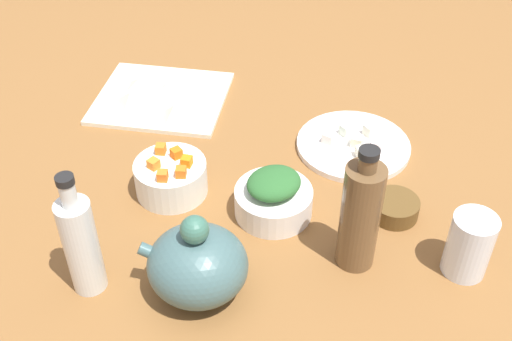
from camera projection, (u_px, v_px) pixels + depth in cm
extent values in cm
cube|color=brown|center=(256.00, 197.00, 120.36)|extent=(190.00, 190.00, 3.00)
cube|color=white|center=(162.00, 98.00, 142.61)|extent=(28.74, 25.50, 1.00)
cylinder|color=white|center=(353.00, 145.00, 129.15)|extent=(22.97, 22.97, 1.20)
cylinder|color=white|center=(273.00, 202.00, 113.29)|extent=(13.91, 13.91, 5.16)
cylinder|color=white|center=(171.00, 178.00, 117.35)|extent=(13.32, 13.32, 6.46)
cylinder|color=brown|center=(394.00, 208.00, 113.41)|extent=(8.67, 8.67, 3.38)
ellipsoid|color=#426363|center=(198.00, 265.00, 97.37)|extent=(15.63, 14.78, 11.90)
sphere|color=#386957|center=(195.00, 230.00, 92.42)|extent=(4.38, 4.38, 4.38)
cylinder|color=#426363|center=(155.00, 254.00, 97.16)|extent=(5.38, 2.00, 3.93)
cylinder|color=silver|center=(82.00, 247.00, 96.61)|extent=(5.38, 5.38, 17.34)
cylinder|color=silver|center=(68.00, 194.00, 89.71)|extent=(2.42, 2.42, 4.15)
cylinder|color=black|center=(65.00, 180.00, 87.99)|extent=(2.69, 2.69, 1.20)
cylinder|color=brown|center=(360.00, 217.00, 100.04)|extent=(6.40, 6.40, 19.45)
cylinder|color=brown|center=(368.00, 163.00, 92.99)|extent=(2.88, 2.88, 2.51)
cylinder|color=black|center=(369.00, 153.00, 91.80)|extent=(3.20, 3.20, 1.20)
cylinder|color=white|center=(469.00, 245.00, 101.00)|extent=(7.17, 7.17, 11.33)
cube|color=orange|center=(176.00, 154.00, 116.12)|extent=(2.55, 2.55, 1.80)
cube|color=orange|center=(162.00, 176.00, 111.42)|extent=(1.95, 1.95, 1.80)
cube|color=orange|center=(154.00, 164.00, 113.93)|extent=(2.47, 2.47, 1.80)
cube|color=orange|center=(161.00, 149.00, 117.25)|extent=(1.83, 1.83, 1.80)
cube|color=orange|center=(181.00, 172.00, 112.19)|extent=(1.99, 1.99, 1.80)
cube|color=orange|center=(187.00, 161.00, 114.48)|extent=(1.99, 1.99, 1.80)
ellipsoid|color=#2B632C|center=(274.00, 183.00, 110.46)|extent=(13.19, 13.21, 3.68)
cube|color=white|center=(376.00, 145.00, 126.37)|extent=(2.31, 2.31, 2.20)
cube|color=white|center=(329.00, 138.00, 128.24)|extent=(2.93, 2.93, 2.20)
cube|color=#F1F1CA|center=(357.00, 141.00, 127.38)|extent=(2.63, 2.63, 2.20)
cube|color=white|center=(346.00, 130.00, 130.35)|extent=(3.11, 3.11, 2.20)
cube|color=silver|center=(370.00, 130.00, 130.29)|extent=(3.11, 3.11, 2.20)
cube|color=white|center=(362.00, 152.00, 124.63)|extent=(2.80, 2.80, 2.20)
pyramid|color=beige|center=(131.00, 97.00, 139.68)|extent=(5.74, 5.32, 2.56)
pyramid|color=beige|center=(140.00, 83.00, 144.74)|extent=(7.40, 7.49, 2.05)
pyramid|color=beige|center=(139.00, 111.00, 135.66)|extent=(6.01, 6.18, 2.51)
pyramid|color=beige|center=(175.00, 110.00, 135.46)|extent=(6.63, 7.11, 2.91)
pyramid|color=beige|center=(168.00, 88.00, 142.05)|extent=(6.51, 6.66, 3.14)
pyramid|color=beige|center=(194.00, 78.00, 145.42)|extent=(5.29, 4.98, 3.06)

